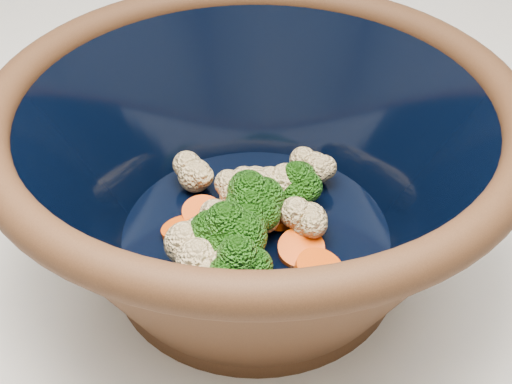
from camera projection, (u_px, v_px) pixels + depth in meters
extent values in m
cylinder|color=black|center=(256.00, 258.00, 0.52)|extent=(0.20, 0.20, 0.01)
torus|color=black|center=(256.00, 105.00, 0.44)|extent=(0.34, 0.34, 0.02)
cylinder|color=black|center=(256.00, 233.00, 0.51)|extent=(0.19, 0.19, 0.00)
cylinder|color=#608442|center=(227.00, 255.00, 0.47)|extent=(0.01, 0.01, 0.02)
ellipsoid|color=#236413|center=(226.00, 226.00, 0.46)|extent=(0.05, 0.05, 0.04)
cylinder|color=#608442|center=(295.00, 200.00, 0.52)|extent=(0.01, 0.01, 0.02)
ellipsoid|color=#236413|center=(296.00, 178.00, 0.51)|extent=(0.03, 0.03, 0.03)
cylinder|color=#608442|center=(252.00, 227.00, 0.50)|extent=(0.01, 0.01, 0.02)
ellipsoid|color=#236413|center=(252.00, 204.00, 0.49)|extent=(0.04, 0.04, 0.03)
cylinder|color=#608442|center=(250.00, 229.00, 0.50)|extent=(0.01, 0.01, 0.02)
ellipsoid|color=#236413|center=(250.00, 206.00, 0.48)|extent=(0.04, 0.04, 0.03)
cylinder|color=#608442|center=(250.00, 218.00, 0.50)|extent=(0.01, 0.01, 0.02)
ellipsoid|color=#236413|center=(250.00, 192.00, 0.49)|extent=(0.04, 0.04, 0.03)
cylinder|color=#608442|center=(238.00, 285.00, 0.45)|extent=(0.01, 0.01, 0.02)
ellipsoid|color=#236413|center=(238.00, 258.00, 0.44)|extent=(0.04, 0.04, 0.03)
sphere|color=#F8E9AB|center=(271.00, 192.00, 0.51)|extent=(0.03, 0.03, 0.03)
sphere|color=#F8E9AB|center=(255.00, 187.00, 0.52)|extent=(0.03, 0.03, 0.03)
sphere|color=#F8E9AB|center=(237.00, 195.00, 0.52)|extent=(0.03, 0.03, 0.03)
sphere|color=#F8E9AB|center=(255.00, 218.00, 0.50)|extent=(0.03, 0.03, 0.03)
sphere|color=#F8E9AB|center=(314.00, 168.00, 0.54)|extent=(0.03, 0.03, 0.03)
sphere|color=#F8E9AB|center=(202.00, 256.00, 0.46)|extent=(0.03, 0.03, 0.03)
sphere|color=#F8E9AB|center=(249.00, 193.00, 0.52)|extent=(0.03, 0.03, 0.03)
sphere|color=#F8E9AB|center=(221.00, 228.00, 0.49)|extent=(0.03, 0.03, 0.03)
sphere|color=#F8E9AB|center=(195.00, 176.00, 0.54)|extent=(0.03, 0.03, 0.03)
sphere|color=#F8E9AB|center=(210.00, 282.00, 0.45)|extent=(0.03, 0.03, 0.03)
sphere|color=#F8E9AB|center=(309.00, 221.00, 0.49)|extent=(0.03, 0.03, 0.03)
cylinder|color=#E6460A|center=(211.00, 242.00, 0.49)|extent=(0.03, 0.03, 0.01)
cylinder|color=#E6460A|center=(336.00, 295.00, 0.45)|extent=(0.03, 0.03, 0.01)
cylinder|color=#E6460A|center=(319.00, 270.00, 0.47)|extent=(0.03, 0.03, 0.01)
cylinder|color=#E6460A|center=(301.00, 249.00, 0.49)|extent=(0.03, 0.03, 0.01)
cylinder|color=#E6460A|center=(203.00, 213.00, 0.51)|extent=(0.03, 0.03, 0.01)
cylinder|color=#E6460A|center=(183.00, 230.00, 0.50)|extent=(0.03, 0.03, 0.01)
cylinder|color=#E6460A|center=(276.00, 218.00, 0.51)|extent=(0.03, 0.03, 0.01)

